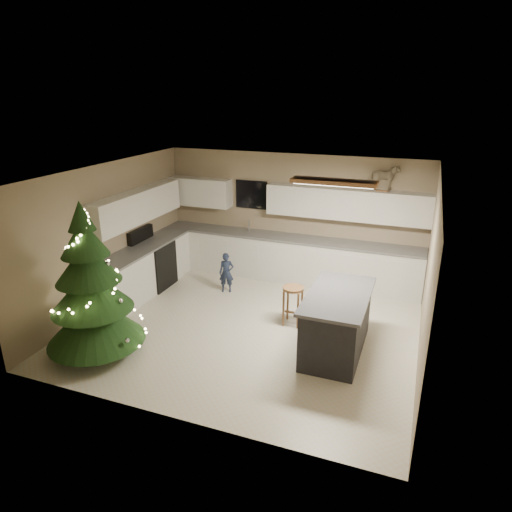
{
  "coord_description": "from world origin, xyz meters",
  "views": [
    {
      "loc": [
        2.55,
        -6.44,
        3.81
      ],
      "look_at": [
        0.0,
        0.35,
        1.15
      ],
      "focal_mm": 32.0,
      "sensor_mm": 36.0,
      "label": 1
    }
  ],
  "objects_px": {
    "toddler": "(226,273)",
    "island": "(337,322)",
    "bar_stool": "(293,296)",
    "rocking_horse": "(383,178)",
    "christmas_tree": "(91,294)"
  },
  "relations": [
    {
      "from": "toddler",
      "to": "island",
      "type": "bearing_deg",
      "value": -48.51
    },
    {
      "from": "island",
      "to": "bar_stool",
      "type": "relative_size",
      "value": 2.48
    },
    {
      "from": "toddler",
      "to": "rocking_horse",
      "type": "relative_size",
      "value": 1.28
    },
    {
      "from": "toddler",
      "to": "bar_stool",
      "type": "bearing_deg",
      "value": -46.08
    },
    {
      "from": "bar_stool",
      "to": "christmas_tree",
      "type": "height_order",
      "value": "christmas_tree"
    },
    {
      "from": "island",
      "to": "rocking_horse",
      "type": "distance_m",
      "value": 3.14
    },
    {
      "from": "bar_stool",
      "to": "rocking_horse",
      "type": "height_order",
      "value": "rocking_horse"
    },
    {
      "from": "bar_stool",
      "to": "rocking_horse",
      "type": "bearing_deg",
      "value": 60.69
    },
    {
      "from": "bar_stool",
      "to": "toddler",
      "type": "xyz_separation_m",
      "value": [
        -1.61,
        0.83,
        -0.12
      ]
    },
    {
      "from": "toddler",
      "to": "rocking_horse",
      "type": "bearing_deg",
      "value": 4.39
    },
    {
      "from": "bar_stool",
      "to": "toddler",
      "type": "height_order",
      "value": "toddler"
    },
    {
      "from": "island",
      "to": "rocking_horse",
      "type": "relative_size",
      "value": 2.73
    },
    {
      "from": "toddler",
      "to": "christmas_tree",
      "type": "bearing_deg",
      "value": -127.25
    },
    {
      "from": "island",
      "to": "toddler",
      "type": "relative_size",
      "value": 2.13
    },
    {
      "from": "bar_stool",
      "to": "christmas_tree",
      "type": "bearing_deg",
      "value": -142.62
    }
  ]
}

